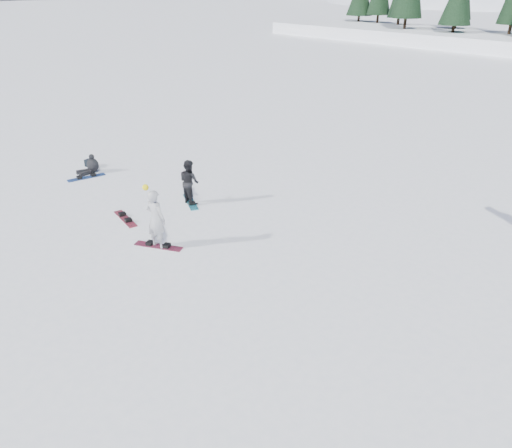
% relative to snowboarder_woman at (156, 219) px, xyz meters
% --- Properties ---
extents(ground, '(420.00, 420.00, 0.00)m').
position_rel_snowboarder_woman_xyz_m(ground, '(-2.38, 0.71, -0.92)').
color(ground, white).
rests_on(ground, ground).
extents(snowboarder_woman, '(0.75, 0.59, 1.97)m').
position_rel_snowboarder_woman_xyz_m(snowboarder_woman, '(0.00, 0.00, 0.00)').
color(snowboarder_woman, '#B0B0B6').
rests_on(snowboarder_woman, ground).
extents(snowboarder_man, '(0.78, 0.61, 1.59)m').
position_rel_snowboarder_woman_xyz_m(snowboarder_man, '(-2.13, 2.62, -0.13)').
color(snowboarder_man, black).
rests_on(snowboarder_man, ground).
extents(seated_rider, '(0.56, 0.91, 0.77)m').
position_rel_snowboarder_woman_xyz_m(seated_rider, '(-7.42, 1.34, -0.63)').
color(seated_rider, black).
rests_on(seated_rider, ground).
extents(gear_bag, '(0.52, 0.42, 0.30)m').
position_rel_snowboarder_woman_xyz_m(gear_bag, '(-8.12, 1.59, -0.77)').
color(gear_bag, black).
rests_on(gear_bag, ground).
extents(snowboard_woman, '(1.42, 1.03, 0.03)m').
position_rel_snowboarder_woman_xyz_m(snowboard_woman, '(0.00, 0.00, -0.91)').
color(snowboard_woman, maroon).
rests_on(snowboard_woman, ground).
extents(snowboard_man, '(1.49, 0.85, 0.03)m').
position_rel_snowboarder_woman_xyz_m(snowboard_man, '(-2.13, 2.62, -0.91)').
color(snowboard_man, teal).
rests_on(snowboard_man, ground).
extents(snowboard_loose_a, '(0.46, 1.52, 0.03)m').
position_rel_snowboarder_woman_xyz_m(snowboard_loose_a, '(-6.95, 0.86, -0.91)').
color(snowboard_loose_a, navy).
rests_on(snowboard_loose_a, ground).
extents(snowboard_loose_b, '(1.52, 0.48, 0.03)m').
position_rel_snowboarder_woman_xyz_m(snowboard_loose_b, '(-2.39, 0.17, -0.91)').
color(snowboard_loose_b, maroon).
rests_on(snowboard_loose_b, ground).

